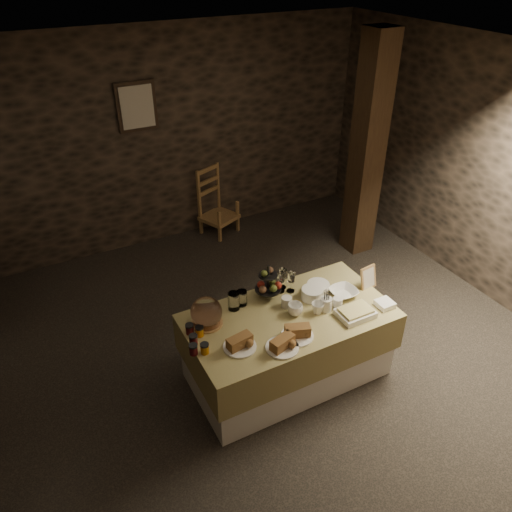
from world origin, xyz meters
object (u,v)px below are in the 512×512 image
buffet_table (288,341)px  timber_column (367,150)px  fruit_stand (269,285)px  chair (217,204)px

buffet_table → timber_column: bearing=38.0°
buffet_table → timber_column: (1.91, 1.49, 0.90)m
buffet_table → fruit_stand: (-0.03, 0.30, 0.42)m
buffet_table → chair: size_ratio=2.51×
buffet_table → fruit_stand: size_ratio=5.28×
chair → fruit_stand: 2.50m
fruit_stand → chair: bearing=77.0°
timber_column → buffet_table: bearing=-142.0°
buffet_table → chair: bearing=79.1°
buffet_table → fruit_stand: bearing=96.6°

